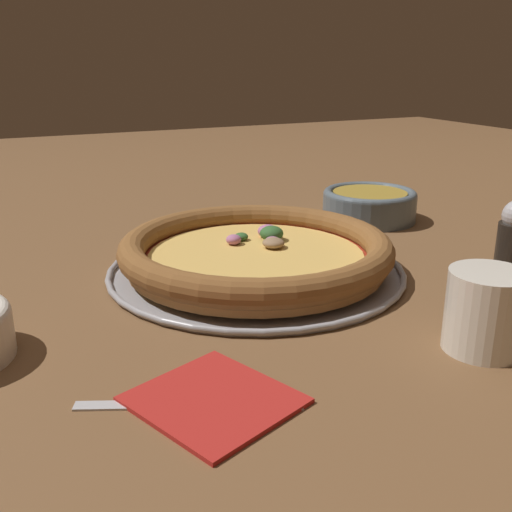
{
  "coord_description": "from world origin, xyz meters",
  "views": [
    {
      "loc": [
        -0.64,
        0.3,
        0.26
      ],
      "look_at": [
        0.0,
        0.0,
        0.02
      ],
      "focal_mm": 42.0,
      "sensor_mm": 36.0,
      "label": 1
    }
  ],
  "objects_px": {
    "drinking_cup": "(486,311)",
    "pizza_tray": "(256,270)",
    "napkin": "(214,398)",
    "fork": "(204,403)",
    "pizza": "(256,251)",
    "bowl_near": "(369,203)"
  },
  "relations": [
    {
      "from": "pizza_tray",
      "to": "drinking_cup",
      "type": "relative_size",
      "value": 4.84
    },
    {
      "from": "napkin",
      "to": "fork",
      "type": "distance_m",
      "value": 0.01
    },
    {
      "from": "bowl_near",
      "to": "napkin",
      "type": "height_order",
      "value": "bowl_near"
    },
    {
      "from": "drinking_cup",
      "to": "pizza_tray",
      "type": "bearing_deg",
      "value": 20.94
    },
    {
      "from": "pizza",
      "to": "drinking_cup",
      "type": "height_order",
      "value": "drinking_cup"
    },
    {
      "from": "pizza_tray",
      "to": "drinking_cup",
      "type": "bearing_deg",
      "value": -159.06
    },
    {
      "from": "napkin",
      "to": "pizza",
      "type": "bearing_deg",
      "value": -31.62
    },
    {
      "from": "bowl_near",
      "to": "fork",
      "type": "distance_m",
      "value": 0.6
    },
    {
      "from": "pizza_tray",
      "to": "bowl_near",
      "type": "relative_size",
      "value": 2.42
    },
    {
      "from": "napkin",
      "to": "fork",
      "type": "relative_size",
      "value": 0.87
    },
    {
      "from": "pizza_tray",
      "to": "pizza",
      "type": "relative_size",
      "value": 1.09
    },
    {
      "from": "napkin",
      "to": "drinking_cup",
      "type": "bearing_deg",
      "value": -94.71
    },
    {
      "from": "drinking_cup",
      "to": "napkin",
      "type": "bearing_deg",
      "value": 85.29
    },
    {
      "from": "bowl_near",
      "to": "napkin",
      "type": "relative_size",
      "value": 1.03
    },
    {
      "from": "pizza_tray",
      "to": "napkin",
      "type": "distance_m",
      "value": 0.3
    },
    {
      "from": "fork",
      "to": "napkin",
      "type": "bearing_deg",
      "value": 25.3
    },
    {
      "from": "bowl_near",
      "to": "fork",
      "type": "relative_size",
      "value": 0.89
    },
    {
      "from": "pizza_tray",
      "to": "bowl_near",
      "type": "height_order",
      "value": "bowl_near"
    },
    {
      "from": "bowl_near",
      "to": "drinking_cup",
      "type": "bearing_deg",
      "value": 157.8
    },
    {
      "from": "drinking_cup",
      "to": "bowl_near",
      "type": "bearing_deg",
      "value": -22.2
    },
    {
      "from": "drinking_cup",
      "to": "fork",
      "type": "relative_size",
      "value": 0.45
    },
    {
      "from": "pizza_tray",
      "to": "fork",
      "type": "xyz_separation_m",
      "value": [
        -0.25,
        0.16,
        -0.0
      ]
    }
  ]
}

